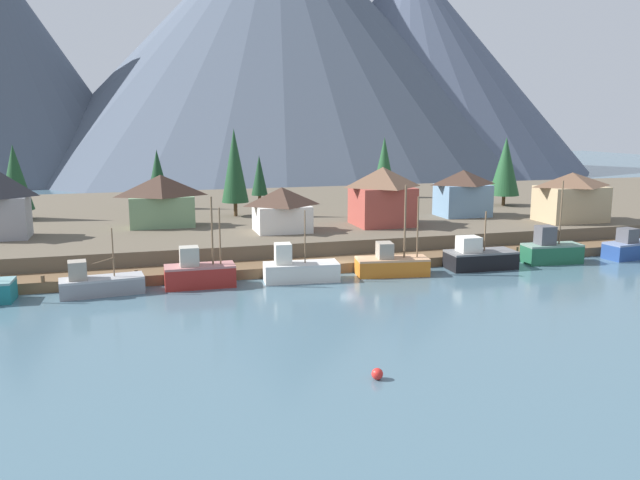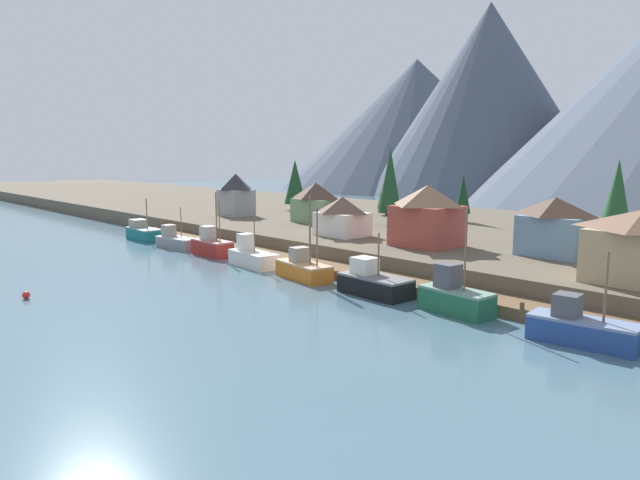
{
  "view_description": "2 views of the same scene",
  "coord_description": "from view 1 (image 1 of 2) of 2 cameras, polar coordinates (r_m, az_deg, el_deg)",
  "views": [
    {
      "loc": [
        -19.48,
        -59.88,
        15.14
      ],
      "look_at": [
        -1.27,
        3.92,
        2.76
      ],
      "focal_mm": 36.06,
      "sensor_mm": 36.0,
      "label": 1
    },
    {
      "loc": [
        49.35,
        -41.17,
        13.01
      ],
      "look_at": [
        1.66,
        2.93,
        3.37
      ],
      "focal_mm": 32.22,
      "sensor_mm": 36.0,
      "label": 2
    }
  ],
  "objects": [
    {
      "name": "fishing_boat_green",
      "position": [
        73.41,
        19.8,
        -0.88
      ],
      "size": [
        6.35,
        2.99,
        8.88
      ],
      "rotation": [
        0.0,
        0.0,
        -0.07
      ],
      "color": "#1E5B3D",
      "rests_on": "ground_plane"
    },
    {
      "name": "conifer_mid_right",
      "position": [
        98.4,
        -5.41,
        5.73
      ],
      "size": [
        2.49,
        2.49,
        7.49
      ],
      "color": "#4C3823",
      "rests_on": "shoreline_bank"
    },
    {
      "name": "house_green",
      "position": [
        79.57,
        -13.9,
        3.45
      ],
      "size": [
        7.92,
        4.36,
        6.27
      ],
      "color": "#6B8E66",
      "rests_on": "shoreline_bank"
    },
    {
      "name": "conifer_near_left",
      "position": [
        91.29,
        -25.45,
        5.04
      ],
      "size": [
        4.18,
        4.18,
        9.67
      ],
      "color": "#4C3823",
      "rests_on": "shoreline_bank"
    },
    {
      "name": "conifer_near_right",
      "position": [
        86.22,
        -7.6,
        6.55
      ],
      "size": [
        3.58,
        3.58,
        11.63
      ],
      "color": "#4C3823",
      "rests_on": "shoreline_bank"
    },
    {
      "name": "mountain_east_peak",
      "position": [
        203.19,
        -3.72,
        17.23
      ],
      "size": [
        152.48,
        152.48,
        77.63
      ],
      "primitive_type": "cone",
      "color": "#475160",
      "rests_on": "ground_plane"
    },
    {
      "name": "fishing_boat_blue",
      "position": [
        79.79,
        26.03,
        -0.63
      ],
      "size": [
        7.37,
        3.43,
        6.71
      ],
      "rotation": [
        0.0,
        0.0,
        0.13
      ],
      "color": "navy",
      "rests_on": "ground_plane"
    },
    {
      "name": "dock",
      "position": [
        66.49,
        1.51,
        -2.16
      ],
      "size": [
        80.0,
        4.0,
        1.6
      ],
      "color": "brown",
      "rests_on": "ground_plane"
    },
    {
      "name": "fishing_boat_red",
      "position": [
        60.26,
        -10.71,
        -2.9
      ],
      "size": [
        6.39,
        2.64,
        8.35
      ],
      "rotation": [
        0.0,
        0.0,
        -0.01
      ],
      "color": "maroon",
      "rests_on": "ground_plane"
    },
    {
      "name": "conifer_back_right",
      "position": [
        100.43,
        16.12,
        6.3
      ],
      "size": [
        4.46,
        4.46,
        10.22
      ],
      "color": "#4C3823",
      "rests_on": "shoreline_bank"
    },
    {
      "name": "house_tan",
      "position": [
        87.51,
        21.4,
        3.62
      ],
      "size": [
        8.36,
        5.65,
        6.2
      ],
      "color": "tan",
      "rests_on": "shoreline_bank"
    },
    {
      "name": "fishing_boat_grey",
      "position": [
        59.91,
        -19.0,
        -3.7
      ],
      "size": [
        7.32,
        3.24,
        5.87
      ],
      "rotation": [
        0.0,
        0.0,
        0.1
      ],
      "color": "gray",
      "rests_on": "ground_plane"
    },
    {
      "name": "mountain_far_ridge",
      "position": [
        209.76,
        7.8,
        15.13
      ],
      "size": [
        109.97,
        109.97,
        64.35
      ],
      "primitive_type": "cone",
      "color": "#4C566B",
      "rests_on": "ground_plane"
    },
    {
      "name": "house_white",
      "position": [
        74.07,
        -3.39,
        2.77
      ],
      "size": [
        6.46,
        5.28,
        5.12
      ],
      "color": "silver",
      "rests_on": "shoreline_bank"
    },
    {
      "name": "fishing_boat_black",
      "position": [
        68.55,
        13.94,
        -1.51
      ],
      "size": [
        7.19,
        3.39,
        5.96
      ],
      "rotation": [
        0.0,
        0.0,
        -0.03
      ],
      "color": "black",
      "rests_on": "ground_plane"
    },
    {
      "name": "fishing_boat_white",
      "position": [
        61.46,
        -1.87,
        -2.64
      ],
      "size": [
        7.32,
        3.39,
        6.8
      ],
      "rotation": [
        0.0,
        0.0,
        -0.09
      ],
      "color": "silver",
      "rests_on": "ground_plane"
    },
    {
      "name": "conifer_back_left",
      "position": [
        96.0,
        -14.22,
        5.58
      ],
      "size": [
        3.32,
        3.32,
        8.55
      ],
      "color": "#4C3823",
      "rests_on": "shoreline_bank"
    },
    {
      "name": "shoreline_bank",
      "position": [
        94.94,
        -3.92,
        2.13
      ],
      "size": [
        400.0,
        56.0,
        2.5
      ],
      "primitive_type": "cube",
      "color": "brown",
      "rests_on": "ground_plane"
    },
    {
      "name": "house_red",
      "position": [
        78.76,
        5.56,
        3.95
      ],
      "size": [
        7.14,
        6.65,
        7.11
      ],
      "color": "#9E4238",
      "rests_on": "shoreline_bank"
    },
    {
      "name": "fishing_boat_orange",
      "position": [
        64.15,
        6.36,
        -2.14
      ],
      "size": [
        7.39,
        3.76,
        8.95
      ],
      "rotation": [
        0.0,
        0.0,
        -0.14
      ],
      "color": "#CC6B1E",
      "rests_on": "ground_plane"
    },
    {
      "name": "conifer_mid_left",
      "position": [
        107.61,
        5.71,
        6.75
      ],
      "size": [
        3.72,
        3.72,
        9.99
      ],
      "color": "#4C3823",
      "rests_on": "shoreline_bank"
    },
    {
      "name": "ground_plane",
      "position": [
        83.69,
        -2.18,
        -0.21
      ],
      "size": [
        400.0,
        400.0,
        1.0
      ],
      "primitive_type": "cube",
      "color": "#476675"
    },
    {
      "name": "house_blue",
      "position": [
        88.14,
        12.56,
        4.13
      ],
      "size": [
        6.83,
        5.07,
        6.18
      ],
      "color": "#6689A8",
      "rests_on": "shoreline_bank"
    },
    {
      "name": "house_grey",
      "position": [
        77.51,
        -26.44,
        2.87
      ],
      "size": [
        5.62,
        4.75,
        7.33
      ],
      "color": "gray",
      "rests_on": "shoreline_bank"
    },
    {
      "name": "channel_buoy",
      "position": [
        39.02,
        5.11,
        -11.75
      ],
      "size": [
        0.7,
        0.7,
        0.7
      ],
      "primitive_type": "sphere",
      "color": "red",
      "rests_on": "ground_plane"
    }
  ]
}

